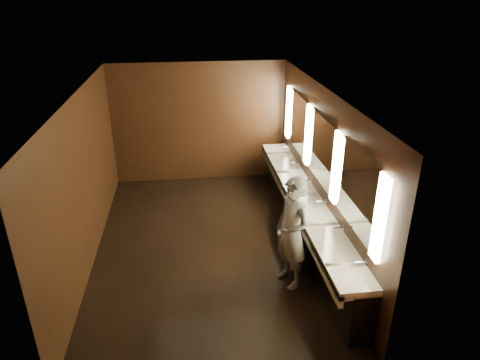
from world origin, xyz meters
The scene contains 10 objects.
floor centered at (0.00, 0.00, 0.00)m, with size 6.00×6.00×0.00m, color black.
ceiling centered at (0.00, 0.00, 2.80)m, with size 4.00×6.00×0.02m, color #2D2D2B.
wall_back centered at (0.00, 3.00, 1.40)m, with size 4.00×0.02×2.80m, color black.
wall_front centered at (0.00, -3.00, 1.40)m, with size 4.00×0.02×2.80m, color black.
wall_left centered at (-2.00, 0.00, 1.40)m, with size 0.02×6.00×2.80m, color black.
wall_right centered at (2.00, 0.00, 1.40)m, with size 0.02×6.00×2.80m, color black.
sink_counter centered at (1.79, 0.00, 0.50)m, with size 0.55×5.40×1.01m.
mirror_band centered at (1.98, 0.00, 1.75)m, with size 0.06×5.03×1.15m.
person centered at (1.20, -1.25, 0.91)m, with size 0.66×0.44×1.82m, color #80A7BF.
trash_bin centered at (1.58, -1.01, 0.25)m, with size 0.33×0.33×0.51m, color black.
Camera 1 is at (-0.29, -6.65, 4.33)m, focal length 32.00 mm.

